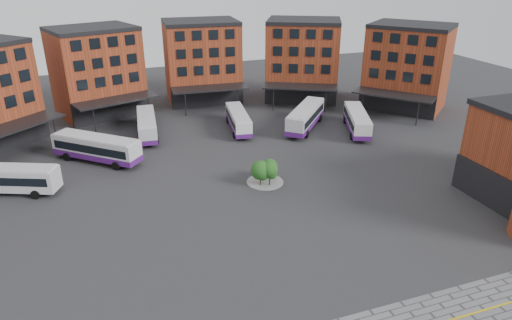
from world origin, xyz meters
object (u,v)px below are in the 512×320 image
object	(u,v)px
tree_island	(266,171)
bus_c	(147,125)
bus_a	(7,178)
bus_b	(97,148)
bus_f	(357,120)
bus_d	(238,120)
bus_e	(306,117)

from	to	relation	value
tree_island	bus_c	size ratio (longest dim) A/B	0.38
bus_a	bus_b	xyz separation A→B (m)	(9.84, 5.92, -0.03)
bus_c	bus_f	distance (m)	32.12
tree_island	bus_b	bearing A→B (deg)	143.97
tree_island	bus_d	size ratio (longest dim) A/B	0.40
bus_b	bus_f	bearing A→B (deg)	-50.86
tree_island	bus_b	world-z (taller)	bus_b
bus_b	bus_d	bearing A→B (deg)	-34.70
tree_island	bus_c	xyz separation A→B (m)	(-11.28, 21.08, 0.02)
bus_c	bus_d	bearing A→B (deg)	-3.82
bus_e	bus_b	bearing A→B (deg)	-134.70
bus_c	bus_f	bearing A→B (deg)	-10.92
bus_b	bus_e	bearing A→B (deg)	-44.25
bus_b	bus_f	xyz separation A→B (m)	(38.30, -1.33, -0.15)
bus_a	bus_b	distance (m)	11.48
bus_a	bus_c	distance (m)	21.84
bus_c	bus_d	distance (m)	13.92
bus_b	tree_island	bearing A→B (deg)	-84.91
bus_b	bus_d	world-z (taller)	bus_b
tree_island	bus_b	xyz separation A→B (m)	(-18.69, 13.60, 0.18)
bus_a	tree_island	bearing A→B (deg)	-82.39
bus_c	bus_f	world-z (taller)	bus_f
bus_a	bus_f	bearing A→B (deg)	-61.88
bus_c	bus_e	world-z (taller)	bus_e
bus_b	bus_c	size ratio (longest dim) A/B	0.97
bus_a	bus_b	size ratio (longest dim) A/B	1.03
tree_island	bus_a	xyz separation A→B (m)	(-28.53, 7.68, 0.20)
tree_island	bus_e	world-z (taller)	bus_e
tree_island	bus_e	bearing A→B (deg)	51.84
tree_island	bus_b	size ratio (longest dim) A/B	0.39
tree_island	bus_b	distance (m)	23.11
bus_a	bus_c	world-z (taller)	bus_a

